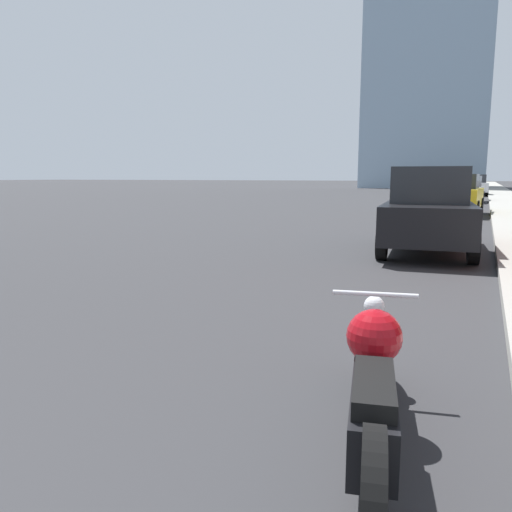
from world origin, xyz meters
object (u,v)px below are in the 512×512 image
object	(u,v)px
parked_car_white	(475,185)
parked_car_green	(475,185)
parked_car_yellow	(458,194)
motorcycle	(373,385)
parked_car_silver	(468,189)
parked_car_black	(429,211)

from	to	relation	value
parked_car_white	parked_car_green	distance (m)	12.50
parked_car_yellow	parked_car_green	size ratio (longest dim) A/B	1.07
motorcycle	parked_car_white	world-z (taller)	parked_car_white
parked_car_green	motorcycle	bearing A→B (deg)	-85.42
parked_car_green	parked_car_silver	bearing A→B (deg)	-85.85
motorcycle	parked_car_black	bearing A→B (deg)	82.18
motorcycle	parked_car_yellow	distance (m)	20.20
parked_car_silver	parked_car_green	distance (m)	24.36
parked_car_silver	motorcycle	bearing A→B (deg)	-86.39
parked_car_black	parked_car_white	xyz separation A→B (m)	(0.33, 35.54, -0.01)
parked_car_yellow	parked_car_white	world-z (taller)	parked_car_white
motorcycle	parked_car_black	distance (m)	8.51
parked_car_white	motorcycle	bearing A→B (deg)	-94.07
parked_car_yellow	parked_car_black	bearing A→B (deg)	-87.31
parked_car_silver	parked_car_white	bearing A→B (deg)	91.86
parked_car_silver	parked_car_green	size ratio (longest dim) A/B	1.09
parked_car_yellow	parked_car_silver	world-z (taller)	parked_car_yellow
parked_car_yellow	parked_car_green	world-z (taller)	parked_car_yellow
motorcycle	parked_car_green	size ratio (longest dim) A/B	0.60
motorcycle	parked_car_white	distance (m)	44.02
parked_car_yellow	parked_car_silver	distance (m)	11.97
parked_car_silver	parked_car_white	xyz separation A→B (m)	(0.21, 11.86, 0.06)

